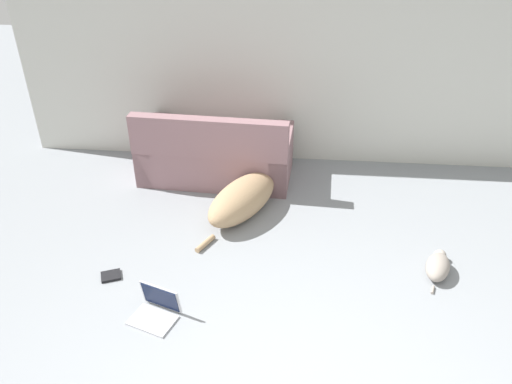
{
  "coord_description": "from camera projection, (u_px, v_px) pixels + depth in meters",
  "views": [
    {
      "loc": [
        -0.05,
        -1.85,
        2.92
      ],
      "look_at": [
        -0.38,
        1.83,
        0.64
      ],
      "focal_mm": 35.0,
      "sensor_mm": 36.0,
      "label": 1
    }
  ],
  "objects": [
    {
      "name": "couch",
      "position": [
        216.0,
        156.0,
        5.68
      ],
      "size": [
        1.74,
        0.92,
        0.87
      ],
      "rotation": [
        0.0,
        0.0,
        3.09
      ],
      "color": "gray",
      "rests_on": "ground_plane"
    },
    {
      "name": "dog",
      "position": [
        245.0,
        197.0,
        5.12
      ],
      "size": [
        0.85,
        1.38,
        0.36
      ],
      "rotation": [
        0.0,
        0.0,
        1.1
      ],
      "color": "#A38460",
      "rests_on": "ground_plane"
    },
    {
      "name": "wall_back",
      "position": [
        305.0,
        57.0,
        5.57
      ],
      "size": [
        6.68,
        0.06,
        2.55
      ],
      "color": "beige",
      "rests_on": "ground_plane"
    },
    {
      "name": "cat",
      "position": [
        438.0,
        266.0,
        4.34
      ],
      "size": [
        0.3,
        0.53,
        0.17
      ],
      "rotation": [
        0.0,
        0.0,
        1.24
      ],
      "color": "gray",
      "rests_on": "ground_plane"
    },
    {
      "name": "laptop_open",
      "position": [
        157.0,
        307.0,
        3.93
      ],
      "size": [
        0.42,
        0.39,
        0.26
      ],
      "rotation": [
        0.0,
        0.0,
        -0.34
      ],
      "color": "#B7B7BC",
      "rests_on": "ground_plane"
    },
    {
      "name": "book_black",
      "position": [
        111.0,
        276.0,
        4.34
      ],
      "size": [
        0.2,
        0.19,
        0.02
      ],
      "rotation": [
        0.0,
        0.0,
        0.39
      ],
      "color": "black",
      "rests_on": "ground_plane"
    }
  ]
}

